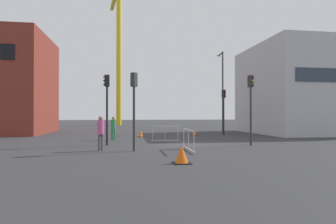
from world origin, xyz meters
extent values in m
plane|color=#333335|center=(0.00, 0.00, 0.00)|extent=(160.00, 160.00, 0.00)
cube|color=black|center=(-12.92, 7.29, 6.97)|extent=(1.10, 0.06, 1.30)
cube|color=#B7B7BC|center=(14.71, 8.25, 4.27)|extent=(11.38, 10.21, 8.53)
cylinder|color=yellow|center=(-4.47, 31.75, 12.20)|extent=(0.90, 0.90, 24.41)
cylinder|color=#2D2D30|center=(6.00, 8.94, 3.99)|extent=(0.14, 0.14, 7.97)
cube|color=#2D2D30|center=(6.03, 9.62, 7.87)|extent=(0.15, 1.35, 0.10)
ellipsoid|color=silver|center=(6.05, 10.29, 7.85)|extent=(0.44, 0.24, 0.16)
cylinder|color=black|center=(-4.47, -0.16, 1.76)|extent=(0.12, 0.12, 3.51)
cube|color=black|center=(-4.47, -0.16, 3.86)|extent=(0.29, 0.25, 0.70)
sphere|color=red|center=(-4.64, -0.15, 4.08)|extent=(0.11, 0.11, 0.11)
sphere|color=#3C2905|center=(-4.64, -0.15, 3.86)|extent=(0.11, 0.11, 0.11)
sphere|color=#07330F|center=(-4.64, -0.15, 3.64)|extent=(0.11, 0.11, 0.11)
cylinder|color=#232326|center=(5.13, 6.26, 1.65)|extent=(0.12, 0.12, 3.30)
cube|color=#232326|center=(5.13, 6.26, 3.65)|extent=(0.33, 0.35, 0.70)
sphere|color=red|center=(5.20, 6.10, 3.87)|extent=(0.11, 0.11, 0.11)
sphere|color=#3C2905|center=(5.20, 6.10, 3.65)|extent=(0.11, 0.11, 0.11)
sphere|color=#07330F|center=(5.20, 6.10, 3.43)|extent=(0.11, 0.11, 0.11)
cylinder|color=#2D2D30|center=(3.99, -1.58, 1.73)|extent=(0.12, 0.12, 3.46)
cube|color=#2D2D30|center=(3.99, -1.58, 3.81)|extent=(0.32, 0.34, 0.70)
sphere|color=#390605|center=(4.04, -1.75, 4.03)|extent=(0.11, 0.11, 0.11)
sphere|color=#F2A514|center=(4.04, -1.75, 3.81)|extent=(0.11, 0.11, 0.11)
sphere|color=#07330F|center=(4.04, -1.75, 3.59)|extent=(0.11, 0.11, 0.11)
cylinder|color=#2D2D30|center=(-2.95, -3.18, 1.62)|extent=(0.12, 0.12, 3.23)
cube|color=#2D2D30|center=(-2.95, -3.18, 3.58)|extent=(0.36, 0.37, 0.70)
sphere|color=#390605|center=(-2.85, -3.04, 3.80)|extent=(0.11, 0.11, 0.11)
sphere|color=#F2A514|center=(-2.85, -3.04, 3.58)|extent=(0.11, 0.11, 0.11)
sphere|color=#07330F|center=(-2.85, -3.04, 3.36)|extent=(0.11, 0.11, 0.11)
cylinder|color=#2D844C|center=(-4.14, 3.33, 0.40)|extent=(0.14, 0.14, 0.80)
cylinder|color=#2D844C|center=(-4.33, 3.39, 0.40)|extent=(0.14, 0.14, 0.80)
cylinder|color=#2D844C|center=(-4.24, 3.36, 1.14)|extent=(0.34, 0.34, 0.67)
sphere|color=#8C6647|center=(-4.24, 3.36, 1.58)|extent=(0.22, 0.22, 0.22)
cylinder|color=#4C4C51|center=(-4.68, -2.83, 0.42)|extent=(0.14, 0.14, 0.84)
cylinder|color=#4C4C51|center=(-4.56, -2.66, 0.42)|extent=(0.14, 0.14, 0.84)
cylinder|color=#D14C8C|center=(-4.62, -2.74, 1.18)|extent=(0.34, 0.34, 0.70)
sphere|color=#8C6647|center=(-4.62, -2.74, 1.64)|extent=(0.23, 0.23, 0.23)
cube|color=#9EA0A5|center=(-0.73, 1.37, 1.05)|extent=(1.89, 0.27, 0.06)
cube|color=#9EA0A5|center=(-0.73, 1.37, 0.10)|extent=(1.89, 0.27, 0.06)
cylinder|color=#9EA0A5|center=(-1.57, 1.46, 0.53)|extent=(0.04, 0.04, 1.05)
cylinder|color=#9EA0A5|center=(-0.73, 1.37, 0.53)|extent=(0.04, 0.04, 1.05)
cylinder|color=#9EA0A5|center=(0.12, 1.27, 0.53)|extent=(0.04, 0.04, 1.05)
cube|color=#B2B5BA|center=(-0.24, -3.54, 1.05)|extent=(0.07, 2.59, 0.06)
cube|color=#B2B5BA|center=(-0.24, -3.54, 0.10)|extent=(0.07, 2.59, 0.06)
cylinder|color=#B2B5BA|center=(-0.25, -4.70, 0.53)|extent=(0.04, 0.04, 1.05)
cylinder|color=#B2B5BA|center=(-0.24, -3.54, 0.53)|extent=(0.04, 0.04, 1.05)
cylinder|color=#B2B5BA|center=(-0.24, -2.38, 0.53)|extent=(0.04, 0.04, 1.05)
cube|color=black|center=(2.74, 7.18, 0.01)|extent=(0.56, 0.56, 0.03)
cone|color=#E55B0F|center=(2.74, 7.18, 0.29)|extent=(0.43, 0.43, 0.57)
cube|color=black|center=(-2.13, 5.80, 0.01)|extent=(0.52, 0.52, 0.03)
cone|color=orange|center=(-2.13, 5.80, 0.26)|extent=(0.40, 0.40, 0.53)
cube|color=black|center=(-1.28, -6.99, 0.01)|extent=(0.67, 0.67, 0.03)
cone|color=#E55B0F|center=(-1.28, -6.99, 0.34)|extent=(0.52, 0.52, 0.68)
camera|label=1|loc=(-3.38, -17.43, 1.84)|focal=30.25mm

